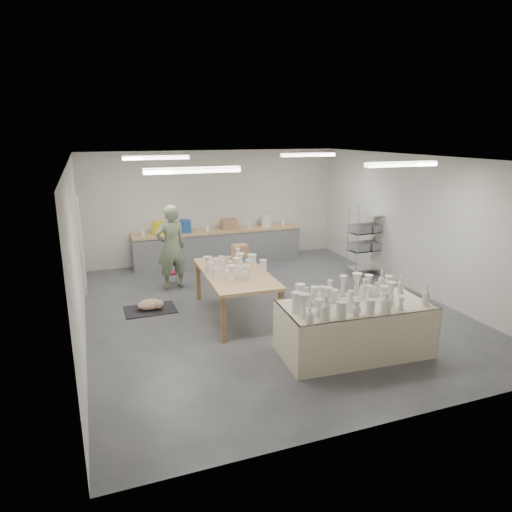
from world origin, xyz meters
name	(u,v)px	position (x,y,z in m)	size (l,w,h in m)	color
room	(263,208)	(-0.11, 0.08, 2.06)	(8.00, 8.02, 3.00)	#424449
back_counter	(218,245)	(-0.01, 3.68, 0.49)	(4.60, 0.60, 1.24)	tan
wire_shelf	(367,238)	(3.20, 1.40, 0.92)	(0.88, 0.48, 1.80)	silver
drying_table	(354,327)	(0.56, -2.24, 0.45)	(2.45, 1.29, 1.21)	olive
work_table	(235,270)	(-0.71, 0.01, 0.89)	(1.27, 2.40, 1.24)	tan
rug	(150,310)	(-2.27, 0.77, 0.01)	(1.00, 0.70, 0.02)	black
cat	(151,304)	(-2.24, 0.75, 0.13)	(0.58, 0.48, 0.21)	white
potter	(171,247)	(-1.58, 1.98, 0.96)	(0.70, 0.46, 1.92)	gray
red_stool	(171,273)	(-1.58, 2.25, 0.26)	(0.34, 0.34, 0.29)	red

